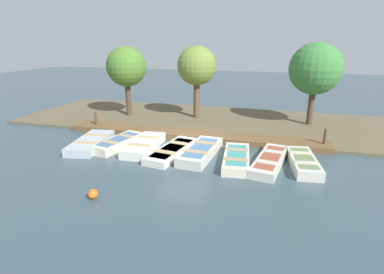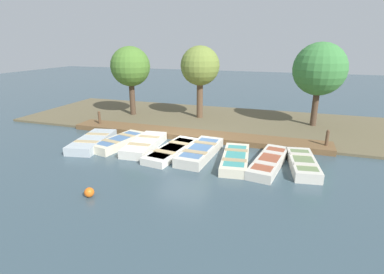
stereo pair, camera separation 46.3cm
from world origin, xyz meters
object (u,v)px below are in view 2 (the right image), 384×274
at_px(rowboat_6, 269,162).
at_px(rowboat_7, 303,164).
at_px(rowboat_0, 92,141).
at_px(rowboat_2, 145,144).
at_px(mooring_post_near, 100,119).
at_px(mooring_post_far, 327,140).
at_px(rowboat_3, 172,150).
at_px(rowboat_4, 200,151).
at_px(buoy, 89,192).
at_px(rowboat_1, 119,142).
at_px(park_tree_center, 320,69).
at_px(rowboat_5, 235,159).
at_px(park_tree_far_left, 130,67).
at_px(park_tree_left, 200,67).

distance_m(rowboat_6, rowboat_7, 1.32).
xyz_separation_m(rowboat_0, rowboat_2, (-0.41, 2.63, 0.00)).
xyz_separation_m(rowboat_6, mooring_post_near, (-2.68, -9.95, 0.33)).
distance_m(rowboat_6, mooring_post_far, 3.59).
xyz_separation_m(rowboat_3, rowboat_4, (-0.12, 1.30, 0.06)).
height_order(rowboat_0, buoy, rowboat_0).
xyz_separation_m(rowboat_0, mooring_post_far, (-2.79, 10.82, 0.31)).
distance_m(rowboat_1, rowboat_2, 1.35).
bearing_deg(buoy, rowboat_3, 166.55).
xyz_separation_m(rowboat_1, mooring_post_near, (-2.43, -2.79, 0.31)).
bearing_deg(park_tree_center, mooring_post_far, 5.28).
xyz_separation_m(rowboat_5, rowboat_6, (-0.14, 1.37, -0.00)).
bearing_deg(rowboat_6, rowboat_2, -83.85).
relative_size(park_tree_far_left, park_tree_left, 0.99).
relative_size(rowboat_1, rowboat_4, 0.91).
bearing_deg(rowboat_3, rowboat_0, -79.81).
xyz_separation_m(rowboat_2, park_tree_left, (-6.27, 0.83, 3.18)).
distance_m(mooring_post_far, park_tree_far_left, 12.70).
bearing_deg(rowboat_6, park_tree_center, 172.88).
bearing_deg(rowboat_1, rowboat_4, 100.11).
relative_size(rowboat_1, park_tree_far_left, 0.67).
xyz_separation_m(rowboat_7, mooring_post_near, (-2.50, -11.26, 0.31)).
bearing_deg(rowboat_6, park_tree_left, -133.67).
bearing_deg(buoy, rowboat_6, 129.84).
bearing_deg(rowboat_2, rowboat_4, 83.46).
height_order(rowboat_0, mooring_post_far, mooring_post_far).
xyz_separation_m(rowboat_2, mooring_post_far, (-2.38, 8.19, 0.31)).
bearing_deg(buoy, rowboat_2, -174.94).
bearing_deg(rowboat_1, park_tree_center, 136.80).
xyz_separation_m(rowboat_5, mooring_post_far, (-2.82, 3.74, 0.33)).
distance_m(rowboat_3, rowboat_5, 2.94).
height_order(rowboat_0, mooring_post_near, mooring_post_near).
relative_size(mooring_post_near, buoy, 3.16).
height_order(rowboat_3, mooring_post_far, mooring_post_far).
relative_size(rowboat_6, mooring_post_near, 3.47).
distance_m(rowboat_0, rowboat_2, 2.66).
bearing_deg(park_tree_center, rowboat_0, -56.41).
bearing_deg(rowboat_7, park_tree_left, -143.34).
height_order(rowboat_5, mooring_post_far, mooring_post_far).
bearing_deg(buoy, park_tree_center, 146.90).
bearing_deg(rowboat_2, park_tree_far_left, -150.40).
bearing_deg(buoy, rowboat_5, 137.28).
distance_m(park_tree_far_left, park_tree_left, 4.62).
distance_m(rowboat_2, rowboat_6, 5.83).
xyz_separation_m(rowboat_3, rowboat_5, (0.20, 2.94, 0.03)).
height_order(rowboat_6, park_tree_left, park_tree_left).
relative_size(rowboat_1, rowboat_2, 0.95).
distance_m(rowboat_7, park_tree_left, 9.53).
bearing_deg(rowboat_6, mooring_post_far, 147.63).
bearing_deg(rowboat_4, park_tree_far_left, -127.61).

